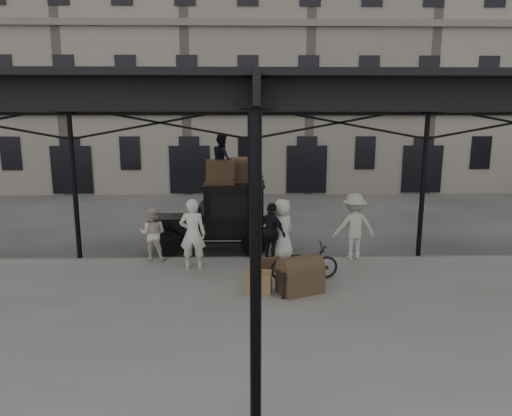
{
  "coord_description": "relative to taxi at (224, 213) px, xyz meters",
  "views": [
    {
      "loc": [
        -0.1,
        -10.94,
        4.19
      ],
      "look_at": [
        0.16,
        1.6,
        1.7
      ],
      "focal_mm": 32.0,
      "sensor_mm": 36.0,
      "label": 1
    }
  ],
  "objects": [
    {
      "name": "suitcase_upright",
      "position": [
        2.34,
        -2.83,
        -0.83
      ],
      "size": [
        0.32,
        0.62,
        0.45
      ],
      "primitive_type": "cube",
      "rotation": [
        0.0,
        0.0,
        -0.29
      ],
      "color": "#4D3D24",
      "rests_on": "platform"
    },
    {
      "name": "steamer_trunk_platform",
      "position": [
        1.96,
        -4.04,
        -0.69
      ],
      "size": [
        1.17,
        0.97,
        0.74
      ],
      "primitive_type": null,
      "rotation": [
        0.0,
        0.0,
        0.42
      ],
      "color": "#4D3D24",
      "rests_on": "platform"
    },
    {
      "name": "steamer_trunk_roof_far",
      "position": [
        0.67,
        0.2,
        1.31
      ],
      "size": [
        0.97,
        0.66,
        0.67
      ],
      "primitive_type": null,
      "rotation": [
        0.0,
        0.0,
        0.12
      ],
      "color": "#4D3D24",
      "rests_on": "taxi"
    },
    {
      "name": "platform",
      "position": [
        0.81,
        -5.23,
        -1.13
      ],
      "size": [
        28.0,
        8.0,
        0.15
      ],
      "primitive_type": "cube",
      "color": "slate",
      "rests_on": "ground"
    },
    {
      "name": "porter_centre",
      "position": [
        1.74,
        -1.43,
        -0.17
      ],
      "size": [
        1.01,
        1.0,
        1.76
      ],
      "primitive_type": "imported",
      "rotation": [
        0.0,
        0.0,
        3.91
      ],
      "color": "silver",
      "rests_on": "platform"
    },
    {
      "name": "porter_right",
      "position": [
        3.81,
        -1.43,
        -0.1
      ],
      "size": [
        1.32,
        0.86,
        1.91
      ],
      "primitive_type": "imported",
      "rotation": [
        0.0,
        0.0,
        3.27
      ],
      "color": "beige",
      "rests_on": "platform"
    },
    {
      "name": "porter_midleft",
      "position": [
        -1.98,
        -1.43,
        -0.28
      ],
      "size": [
        0.8,
        0.65,
        1.55
      ],
      "primitive_type": "imported",
      "rotation": [
        0.0,
        0.0,
        3.06
      ],
      "color": "beige",
      "rests_on": "platform"
    },
    {
      "name": "bicycle",
      "position": [
        2.16,
        -3.17,
        -0.59
      ],
      "size": [
        1.81,
        0.84,
        0.92
      ],
      "primitive_type": "imported",
      "rotation": [
        0.0,
        0.0,
        1.7
      ],
      "color": "black",
      "rests_on": "platform"
    },
    {
      "name": "canopy",
      "position": [
        0.81,
        -4.95,
        3.39
      ],
      "size": [
        22.5,
        9.0,
        4.74
      ],
      "color": "black",
      "rests_on": "ground"
    },
    {
      "name": "porter_left",
      "position": [
        -0.75,
        -2.24,
        -0.09
      ],
      "size": [
        0.72,
        0.48,
        1.93
      ],
      "primitive_type": "imported",
      "rotation": [
        0.0,
        0.0,
        3.11
      ],
      "color": "silver",
      "rests_on": "platform"
    },
    {
      "name": "steamer_trunk_roof_near",
      "position": [
        -0.08,
        -0.25,
        1.29
      ],
      "size": [
        0.88,
        0.55,
        0.64
      ],
      "primitive_type": null,
      "rotation": [
        0.0,
        0.0,
        0.02
      ],
      "color": "#4D3D24",
      "rests_on": "taxi"
    },
    {
      "name": "taxi",
      "position": [
        0.0,
        0.0,
        0.0
      ],
      "size": [
        3.65,
        1.55,
        2.18
      ],
      "color": "black",
      "rests_on": "ground"
    },
    {
      "name": "porter_roof",
      "position": [
        -0.03,
        -0.1,
        1.74
      ],
      "size": [
        0.74,
        0.86,
        1.53
      ],
      "primitive_type": "imported",
      "rotation": [
        0.0,
        0.0,
        1.81
      ],
      "color": "black",
      "rests_on": "taxi"
    },
    {
      "name": "suitcase_flat",
      "position": [
        1.24,
        -2.62,
        -0.85
      ],
      "size": [
        0.62,
        0.29,
        0.4
      ],
      "primitive_type": "cube",
      "rotation": [
        0.0,
        0.0,
        0.25
      ],
      "color": "#4D3D24",
      "rests_on": "platform"
    },
    {
      "name": "ground",
      "position": [
        0.81,
        -3.23,
        -1.2
      ],
      "size": [
        120.0,
        120.0,
        0.0
      ],
      "primitive_type": "plane",
      "color": "#383533",
      "rests_on": "ground"
    },
    {
      "name": "porter_official",
      "position": [
        1.42,
        -1.74,
        -0.2
      ],
      "size": [
        0.99,
        1.02,
        1.71
      ],
      "primitive_type": "imported",
      "rotation": [
        0.0,
        0.0,
        2.32
      ],
      "color": "black",
      "rests_on": "platform"
    },
    {
      "name": "building_frontage",
      "position": [
        0.81,
        14.77,
        5.8
      ],
      "size": [
        64.0,
        8.0,
        14.0
      ],
      "primitive_type": "cube",
      "color": "slate",
      "rests_on": "ground"
    },
    {
      "name": "wicker_hamper",
      "position": [
        0.98,
        -4.03,
        -0.8
      ],
      "size": [
        0.65,
        0.52,
        0.5
      ],
      "primitive_type": "cube",
      "rotation": [
        0.0,
        0.0,
        -0.13
      ],
      "color": "olive",
      "rests_on": "platform"
    }
  ]
}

